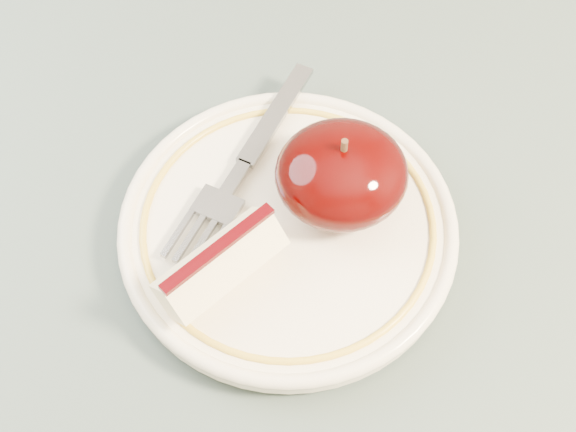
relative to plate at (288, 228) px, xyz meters
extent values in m
cylinder|color=brown|center=(0.32, 0.31, -0.41)|extent=(0.05, 0.05, 0.71)
cube|color=#404F49|center=(-0.08, -0.09, -0.03)|extent=(0.90, 0.90, 0.04)
cylinder|color=#F0E6C9|center=(0.00, 0.00, -0.01)|extent=(0.11, 0.11, 0.01)
cylinder|color=#F0E6C9|center=(0.00, 0.00, 0.00)|extent=(0.20, 0.20, 0.01)
torus|color=#F0E6C9|center=(0.00, 0.00, 0.00)|extent=(0.20, 0.20, 0.01)
torus|color=gold|center=(0.00, 0.00, 0.00)|extent=(0.18, 0.18, 0.00)
ellipsoid|color=black|center=(0.03, 0.02, 0.03)|extent=(0.08, 0.07, 0.05)
cylinder|color=#472D19|center=(0.03, 0.02, 0.06)|extent=(0.00, 0.00, 0.01)
cube|color=#FAEDB8|center=(-0.04, -0.03, 0.02)|extent=(0.08, 0.07, 0.03)
cube|color=#340105|center=(-0.04, -0.03, 0.04)|extent=(0.07, 0.05, 0.00)
cube|color=gray|center=(0.00, 0.08, 0.01)|extent=(0.06, 0.08, 0.00)
cube|color=gray|center=(-0.03, 0.03, 0.01)|extent=(0.02, 0.03, 0.00)
cube|color=gray|center=(-0.04, 0.02, 0.01)|extent=(0.03, 0.03, 0.00)
cube|color=gray|center=(-0.05, -0.01, 0.01)|extent=(0.02, 0.03, 0.00)
cube|color=gray|center=(-0.05, -0.01, 0.01)|extent=(0.02, 0.03, 0.00)
cube|color=gray|center=(-0.06, 0.00, 0.01)|extent=(0.02, 0.03, 0.00)
cube|color=gray|center=(-0.07, 0.00, 0.01)|extent=(0.02, 0.03, 0.00)
camera|label=1|loc=(-0.03, -0.24, 0.42)|focal=50.00mm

